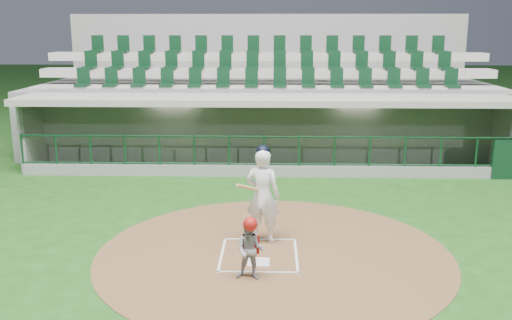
# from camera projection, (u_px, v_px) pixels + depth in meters

# --- Properties ---
(ground) EXTENTS (120.00, 120.00, 0.00)m
(ground) POSITION_uv_depth(u_px,v_px,m) (259.00, 250.00, 11.79)
(ground) COLOR #194814
(ground) RESTS_ON ground
(dirt_circle) EXTENTS (7.20, 7.20, 0.01)m
(dirt_circle) POSITION_uv_depth(u_px,v_px,m) (274.00, 253.00, 11.59)
(dirt_circle) COLOR brown
(dirt_circle) RESTS_ON ground
(home_plate) EXTENTS (0.43, 0.43, 0.02)m
(home_plate) POSITION_uv_depth(u_px,v_px,m) (258.00, 262.00, 11.10)
(home_plate) COLOR silver
(home_plate) RESTS_ON dirt_circle
(batter_box_chalk) EXTENTS (1.55, 1.80, 0.01)m
(batter_box_chalk) POSITION_uv_depth(u_px,v_px,m) (259.00, 254.00, 11.50)
(batter_box_chalk) COLOR white
(batter_box_chalk) RESTS_ON ground
(dugout_structure) EXTENTS (16.40, 3.70, 3.00)m
(dugout_structure) POSITION_uv_depth(u_px,v_px,m) (267.00, 135.00, 19.20)
(dugout_structure) COLOR slate
(dugout_structure) RESTS_ON ground
(seating_deck) EXTENTS (17.00, 6.72, 5.15)m
(seating_deck) POSITION_uv_depth(u_px,v_px,m) (266.00, 108.00, 22.09)
(seating_deck) COLOR gray
(seating_deck) RESTS_ON ground
(batter) EXTENTS (0.96, 0.98, 2.10)m
(batter) POSITION_uv_depth(u_px,v_px,m) (263.00, 194.00, 12.03)
(batter) COLOR white
(batter) RESTS_ON dirt_circle
(catcher) EXTENTS (0.59, 0.49, 1.18)m
(catcher) POSITION_uv_depth(u_px,v_px,m) (250.00, 248.00, 10.28)
(catcher) COLOR #929298
(catcher) RESTS_ON dirt_circle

